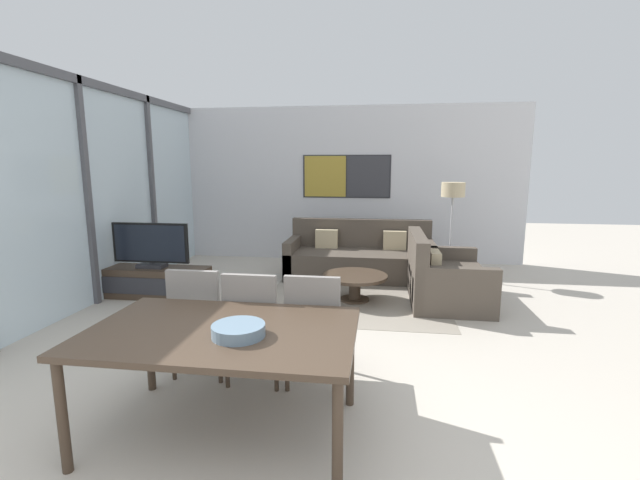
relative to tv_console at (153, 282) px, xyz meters
The scene contains 14 objects.
wall_back 3.68m from the tv_console, 50.23° to the left, with size 6.65×0.09×2.80m.
window_wall_left 1.51m from the tv_console, 148.65° to the right, with size 0.07×6.08×2.80m.
area_rug 2.72m from the tv_console, ahead, with size 2.36×2.01×0.01m.
tv_console is the anchor object (origin of this frame).
television 0.50m from the tv_console, 90.00° to the left, with size 1.05×0.20×0.60m.
sofa_main 3.09m from the tv_console, 28.88° to the left, with size 2.27×0.95×0.88m.
sofa_side 3.83m from the tv_console, ahead, with size 0.95×1.41×0.88m.
coffee_table 2.71m from the tv_console, ahead, with size 0.85×0.85×0.35m.
dining_table 3.45m from the tv_console, 53.49° to the right, with size 1.69×1.06×0.73m.
dining_chair_left 2.54m from the tv_console, 52.00° to the right, with size 0.46×0.46×0.93m.
dining_chair_centre 2.90m from the tv_console, 45.21° to the right, with size 0.46×0.46×0.93m.
dining_chair_right 3.25m from the tv_console, 38.95° to the right, with size 0.46×0.46×0.93m.
fruit_bowl 3.63m from the tv_console, 52.65° to the right, with size 0.32×0.32×0.07m.
floor_lamp 4.51m from the tv_console, 20.62° to the left, with size 0.35×0.35×1.50m.
Camera 1 is at (0.78, -1.79, 1.75)m, focal length 24.00 mm.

